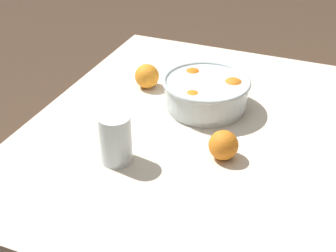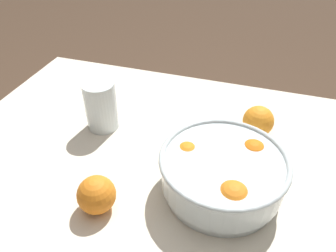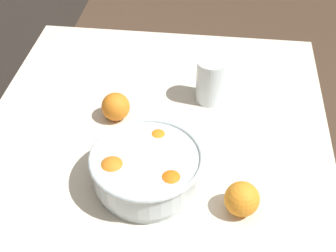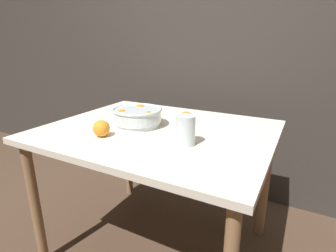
{
  "view_description": "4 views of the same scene",
  "coord_description": "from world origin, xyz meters",
  "px_view_note": "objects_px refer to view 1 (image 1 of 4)",
  "views": [
    {
      "loc": [
        1.05,
        0.34,
        1.45
      ],
      "look_at": [
        0.08,
        -0.05,
        0.78
      ],
      "focal_mm": 50.0,
      "sensor_mm": 36.0,
      "label": 1
    },
    {
      "loc": [
        -0.15,
        0.47,
        1.27
      ],
      "look_at": [
        0.03,
        -0.1,
        0.8
      ],
      "focal_mm": 35.0,
      "sensor_mm": 36.0,
      "label": 2
    },
    {
      "loc": [
        -0.83,
        -0.14,
        1.57
      ],
      "look_at": [
        0.04,
        -0.04,
        0.78
      ],
      "focal_mm": 50.0,
      "sensor_mm": 36.0,
      "label": 3
    },
    {
      "loc": [
        0.65,
        -1.09,
        1.15
      ],
      "look_at": [
        0.09,
        -0.05,
        0.78
      ],
      "focal_mm": 28.0,
      "sensor_mm": 36.0,
      "label": 4
    }
  ],
  "objects_px": {
    "fruit_bowl": "(206,92)",
    "juice_glass": "(116,140)",
    "orange_loose_near_bowl": "(147,76)",
    "orange_loose_front": "(223,145)"
  },
  "relations": [
    {
      "from": "orange_loose_front",
      "to": "fruit_bowl",
      "type": "bearing_deg",
      "value": -152.01
    },
    {
      "from": "fruit_bowl",
      "to": "juice_glass",
      "type": "bearing_deg",
      "value": -20.75
    },
    {
      "from": "orange_loose_near_bowl",
      "to": "orange_loose_front",
      "type": "relative_size",
      "value": 1.02
    },
    {
      "from": "juice_glass",
      "to": "fruit_bowl",
      "type": "bearing_deg",
      "value": 159.25
    },
    {
      "from": "orange_loose_near_bowl",
      "to": "orange_loose_front",
      "type": "distance_m",
      "value": 0.44
    },
    {
      "from": "fruit_bowl",
      "to": "orange_loose_near_bowl",
      "type": "bearing_deg",
      "value": -103.72
    },
    {
      "from": "fruit_bowl",
      "to": "juice_glass",
      "type": "xyz_separation_m",
      "value": [
        0.34,
        -0.13,
        0.01
      ]
    },
    {
      "from": "juice_glass",
      "to": "orange_loose_near_bowl",
      "type": "xyz_separation_m",
      "value": [
        -0.39,
        -0.09,
        -0.02
      ]
    },
    {
      "from": "fruit_bowl",
      "to": "juice_glass",
      "type": "relative_size",
      "value": 2.01
    },
    {
      "from": "fruit_bowl",
      "to": "orange_loose_near_bowl",
      "type": "relative_size",
      "value": 3.33
    }
  ]
}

